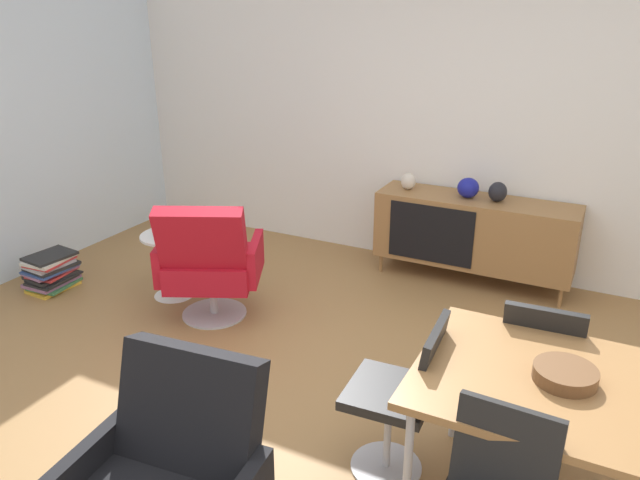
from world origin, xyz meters
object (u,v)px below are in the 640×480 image
dining_chair_near_window (402,392)px  magazine_stack (51,272)px  lounge_chair_red (209,261)px  sideboard (474,231)px  fruit_bowl (168,230)px  wooden_bowl_on_table (565,374)px  dining_chair_back_left (539,363)px  dining_table (615,405)px  vase_sculptural_dark (468,188)px  vase_cobalt (498,192)px  side_table_round (171,258)px  vase_ceramic_small (408,181)px

dining_chair_near_window → magazine_stack: dining_chair_near_window is taller
lounge_chair_red → magazine_stack: size_ratio=2.38×
sideboard → fruit_bowl: size_ratio=8.00×
fruit_bowl → lounge_chair_red: bearing=-19.8°
wooden_bowl_on_table → dining_chair_back_left: size_ratio=0.30×
dining_table → vase_sculptural_dark: bearing=116.6°
dining_table → lounge_chair_red: (-2.66, 0.87, -0.23)m
vase_cobalt → dining_chair_near_window: (0.08, -2.41, -0.33)m
fruit_bowl → side_table_round: bearing=-76.0°
sideboard → dining_chair_back_left: size_ratio=1.87×
sideboard → fruit_bowl: (-2.05, -1.35, 0.12)m
lounge_chair_red → side_table_round: lounge_chair_red is taller
vase_ceramic_small → vase_cobalt: bearing=0.0°
sideboard → side_table_round: bearing=-146.6°
dining_table → magazine_stack: size_ratio=4.03×
vase_cobalt → vase_sculptural_dark: size_ratio=0.92×
vase_sculptural_dark → dining_chair_near_window: (0.32, -2.41, -0.33)m
wooden_bowl_on_table → side_table_round: (-2.98, 1.04, -0.45)m
lounge_chair_red → vase_sculptural_dark: bearing=46.6°
sideboard → lounge_chair_red: (-1.53, -1.54, 0.03)m
vase_cobalt → dining_chair_near_window: vase_cobalt is taller
dining_table → vase_ceramic_small: bearing=125.4°
dining_chair_near_window → magazine_stack: (-3.25, 0.70, -0.32)m
vase_sculptural_dark → sideboard: bearing=-1.4°
fruit_bowl → dining_table: bearing=-18.4°
vase_sculptural_dark → vase_ceramic_small: 0.51m
fruit_bowl → magazine_stack: size_ratio=0.50×
side_table_round → fruit_bowl: bearing=104.0°
wooden_bowl_on_table → dining_chair_near_window: bearing=-178.7°
wooden_bowl_on_table → dining_chair_back_left: 0.64m
dining_chair_near_window → fruit_bowl: 2.52m
vase_ceramic_small → dining_chair_back_left: 2.32m
dining_table → lounge_chair_red: bearing=161.9°
vase_sculptural_dark → vase_cobalt: bearing=0.0°
wooden_bowl_on_table → vase_ceramic_small: bearing=122.3°
fruit_bowl → magazine_stack: fruit_bowl is taller
dining_chair_back_left → dining_table: bearing=-58.2°
sideboard → magazine_stack: bearing=-150.5°
dining_table → wooden_bowl_on_table: size_ratio=6.15×
sideboard → vase_ceramic_small: (-0.58, 0.00, 0.35)m
wooden_bowl_on_table → fruit_bowl: 3.16m
sideboard → magazine_stack: size_ratio=4.03×
wooden_bowl_on_table → magazine_stack: 4.05m
wooden_bowl_on_table → lounge_chair_red: bearing=160.9°
vase_sculptural_dark → magazine_stack: 3.46m
sideboard → dining_table: (1.13, -2.41, 0.26)m
vase_ceramic_small → magazine_stack: size_ratio=0.36×
sideboard → vase_cobalt: vase_cobalt is taller
lounge_chair_red → magazine_stack: bearing=-173.5°
side_table_round → fruit_bowl: size_ratio=2.60×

